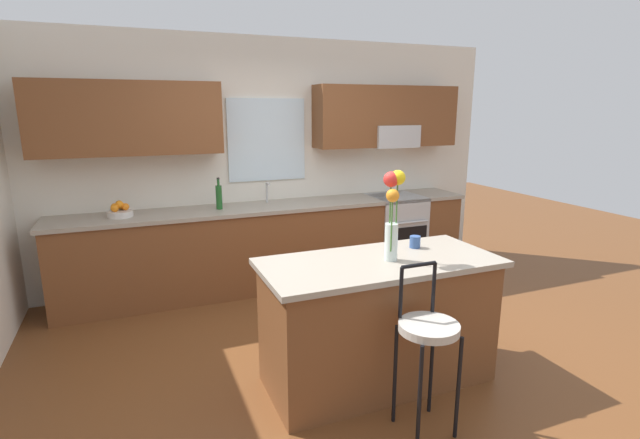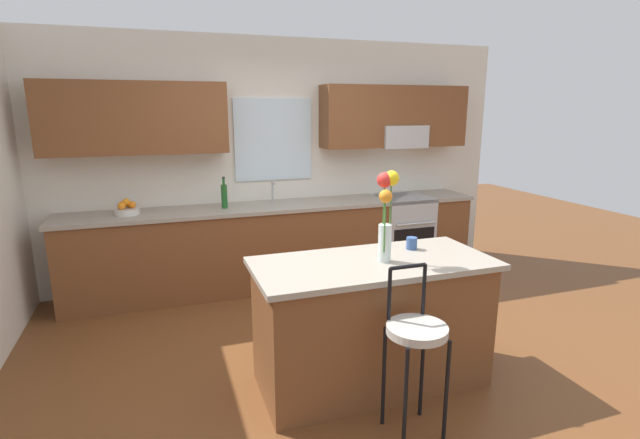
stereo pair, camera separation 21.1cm
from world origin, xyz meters
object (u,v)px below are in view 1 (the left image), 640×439
Objects in this scene: oven_range at (394,233)px; bar_stool_near at (428,335)px; flower_vase at (393,208)px; kitchen_island at (378,321)px; mug_ceramic at (415,242)px; fruit_bowl_oranges at (120,211)px; bottle_olive_oil at (219,196)px.

bar_stool_near is (-1.38, -2.69, 0.18)m from oven_range.
flower_vase is at bearing -121.69° from oven_range.
kitchen_island is 18.55× the size of mug_ceramic.
mug_ceramic is at bearing -117.20° from oven_range.
kitchen_island is 0.65m from mug_ceramic.
mug_ceramic is (0.39, 0.16, 0.50)m from kitchen_island.
bar_stool_near is 11.58× the size of mug_ceramic.
flower_vase is 2.79m from fruit_bowl_oranges.
flower_vase reaches higher than oven_range.
oven_range is 2.79× the size of bottle_olive_oil.
mug_ceramic is 0.27× the size of bottle_olive_oil.
mug_ceramic reaches higher than kitchen_island.
kitchen_island is 2.68× the size of flower_vase.
bar_stool_near is 0.91m from mug_ceramic.
flower_vase is 0.49m from mug_ceramic.
bottle_olive_oil is (-0.79, 2.15, -0.24)m from flower_vase.
oven_range is at bearing 62.82° from bar_stool_near.
bottle_olive_oil reaches higher than kitchen_island.
fruit_bowl_oranges reaches higher than oven_range.
oven_range is 10.22× the size of mug_ceramic.
bar_stool_near is at bearing -90.00° from kitchen_island.
flower_vase reaches higher than fruit_bowl_oranges.
flower_vase is at bearing 83.12° from bar_stool_near.
fruit_bowl_oranges is (-1.75, 2.16, -0.31)m from flower_vase.
flower_vase reaches higher than mug_ceramic.
bottle_olive_oil is at bearing 179.33° from oven_range.
bar_stool_near is 4.34× the size of fruit_bowl_oranges.
fruit_bowl_oranges is (-3.06, 0.03, 0.51)m from oven_range.
mug_ceramic is at bearing 22.61° from kitchen_island.
oven_range is 0.55× the size of kitchen_island.
mug_ceramic is at bearing 62.85° from bar_stool_near.
kitchen_island is 2.32m from bottle_olive_oil.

